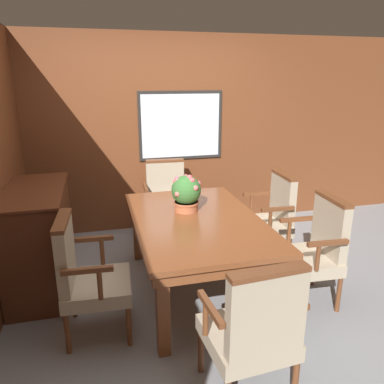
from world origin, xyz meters
name	(u,v)px	position (x,y,z in m)	size (l,w,h in m)	color
ground_plane	(195,293)	(0.00, 0.00, 0.00)	(14.00, 14.00, 0.00)	gray
wall_back	(159,135)	(0.00, 1.76, 1.23)	(7.20, 0.08, 2.45)	brown
dining_table	(196,228)	(0.03, 0.06, 0.63)	(1.11, 1.76, 0.72)	brown
chair_head_near	(254,328)	(0.03, -1.24, 0.51)	(0.58, 0.53, 0.96)	brown
chair_right_far	(270,215)	(0.97, 0.47, 0.51)	(0.52, 0.58, 0.96)	brown
chair_right_near	(314,248)	(0.99, -0.36, 0.51)	(0.53, 0.58, 0.96)	brown
chair_head_far	(167,198)	(0.01, 1.34, 0.51)	(0.58, 0.53, 0.96)	brown
chair_left_near	(86,274)	(-0.94, -0.32, 0.51)	(0.53, 0.58, 0.96)	brown
potted_plant	(186,193)	(-0.01, 0.27, 0.90)	(0.29, 0.28, 0.35)	#B2603D
sideboard_cabinet	(39,239)	(-1.37, 0.50, 0.48)	(0.54, 1.17, 0.97)	#512816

